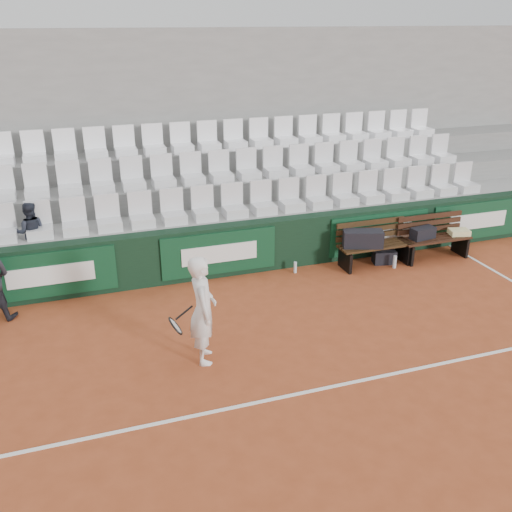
# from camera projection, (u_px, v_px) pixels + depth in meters

# --- Properties ---
(ground) EXTENTS (80.00, 80.00, 0.00)m
(ground) POSITION_uv_depth(u_px,v_px,m) (310.00, 392.00, 7.60)
(ground) COLOR #A24624
(ground) RESTS_ON ground
(court_baseline) EXTENTS (18.00, 0.06, 0.01)m
(court_baseline) POSITION_uv_depth(u_px,v_px,m) (310.00, 391.00, 7.60)
(court_baseline) COLOR white
(court_baseline) RESTS_ON ground
(back_barrier) EXTENTS (18.00, 0.34, 1.00)m
(back_barrier) POSITION_uv_depth(u_px,v_px,m) (231.00, 249.00, 10.91)
(back_barrier) COLOR black
(back_barrier) RESTS_ON ground
(grandstand_tier_front) EXTENTS (18.00, 0.95, 1.00)m
(grandstand_tier_front) POSITION_uv_depth(u_px,v_px,m) (219.00, 238.00, 11.45)
(grandstand_tier_front) COLOR #999997
(grandstand_tier_front) RESTS_ON ground
(grandstand_tier_mid) EXTENTS (18.00, 0.95, 1.45)m
(grandstand_tier_mid) POSITION_uv_depth(u_px,v_px,m) (207.00, 214.00, 12.19)
(grandstand_tier_mid) COLOR gray
(grandstand_tier_mid) RESTS_ON ground
(grandstand_tier_back) EXTENTS (18.00, 0.95, 1.90)m
(grandstand_tier_back) POSITION_uv_depth(u_px,v_px,m) (196.00, 191.00, 12.93)
(grandstand_tier_back) COLOR gray
(grandstand_tier_back) RESTS_ON ground
(grandstand_rear_wall) EXTENTS (18.00, 0.30, 4.40)m
(grandstand_rear_wall) POSITION_uv_depth(u_px,v_px,m) (188.00, 131.00, 12.99)
(grandstand_rear_wall) COLOR gray
(grandstand_rear_wall) RESTS_ON ground
(seat_row_front) EXTENTS (11.90, 0.44, 0.63)m
(seat_row_front) POSITION_uv_depth(u_px,v_px,m) (220.00, 202.00, 10.98)
(seat_row_front) COLOR silver
(seat_row_front) RESTS_ON grandstand_tier_front
(seat_row_mid) EXTENTS (11.90, 0.44, 0.63)m
(seat_row_mid) POSITION_uv_depth(u_px,v_px,m) (207.00, 168.00, 11.63)
(seat_row_mid) COLOR silver
(seat_row_mid) RESTS_ON grandstand_tier_mid
(seat_row_back) EXTENTS (11.90, 0.44, 0.63)m
(seat_row_back) POSITION_uv_depth(u_px,v_px,m) (196.00, 137.00, 12.29)
(seat_row_back) COLOR white
(seat_row_back) RESTS_ON grandstand_tier_back
(bench_left) EXTENTS (1.50, 0.56, 0.45)m
(bench_left) POSITION_uv_depth(u_px,v_px,m) (375.00, 255.00, 11.37)
(bench_left) COLOR #372210
(bench_left) RESTS_ON ground
(bench_right) EXTENTS (1.50, 0.56, 0.45)m
(bench_right) POSITION_uv_depth(u_px,v_px,m) (434.00, 248.00, 11.71)
(bench_right) COLOR #341A0F
(bench_right) RESTS_ON ground
(sports_bag_left) EXTENTS (0.83, 0.56, 0.33)m
(sports_bag_left) POSITION_uv_depth(u_px,v_px,m) (363.00, 239.00, 11.12)
(sports_bag_left) COLOR black
(sports_bag_left) RESTS_ON bench_left
(sports_bag_right) EXTENTS (0.54, 0.32, 0.24)m
(sports_bag_right) POSITION_uv_depth(u_px,v_px,m) (423.00, 233.00, 11.54)
(sports_bag_right) COLOR black
(sports_bag_right) RESTS_ON bench_right
(towel) EXTENTS (0.45, 0.37, 0.11)m
(towel) POSITION_uv_depth(u_px,v_px,m) (459.00, 232.00, 11.77)
(towel) COLOR beige
(towel) RESTS_ON bench_right
(sports_bag_ground) EXTENTS (0.49, 0.36, 0.27)m
(sports_bag_ground) POSITION_uv_depth(u_px,v_px,m) (384.00, 257.00, 11.51)
(sports_bag_ground) COLOR black
(sports_bag_ground) RESTS_ON ground
(water_bottle_near) EXTENTS (0.06, 0.06, 0.22)m
(water_bottle_near) POSITION_uv_depth(u_px,v_px,m) (295.00, 267.00, 11.09)
(water_bottle_near) COLOR silver
(water_bottle_near) RESTS_ON ground
(water_bottle_far) EXTENTS (0.07, 0.07, 0.26)m
(water_bottle_far) POSITION_uv_depth(u_px,v_px,m) (395.00, 262.00, 11.29)
(water_bottle_far) COLOR silver
(water_bottle_far) RESTS_ON ground
(tennis_player) EXTENTS (0.74, 0.65, 1.62)m
(tennis_player) POSITION_uv_depth(u_px,v_px,m) (203.00, 310.00, 8.02)
(tennis_player) COLOR white
(tennis_player) RESTS_ON ground
(spectator_c) EXTENTS (0.56, 0.45, 1.09)m
(spectator_c) POSITION_uv_depth(u_px,v_px,m) (27.00, 208.00, 9.91)
(spectator_c) COLOR #1E222D
(spectator_c) RESTS_ON grandstand_tier_front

